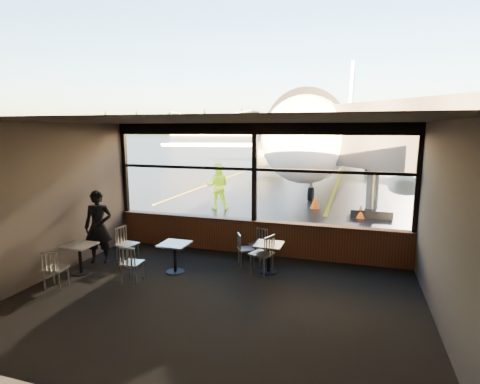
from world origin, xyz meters
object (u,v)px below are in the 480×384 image
at_px(jet_bridge, 386,154).
at_px(ground_crew, 218,186).
at_px(cafe_table_near, 269,258).
at_px(chair_near_e, 262,254).
at_px(cone_nose, 315,202).
at_px(chair_near_w, 246,249).
at_px(cone_wing, 265,169).
at_px(chair_mid_s, 132,263).
at_px(cafe_table_mid, 175,258).
at_px(chair_left_s, 56,269).
at_px(airliner, 338,102).
at_px(cone_extra, 361,211).
at_px(cafe_table_left, 80,259).
at_px(chair_near_n, 259,244).
at_px(chair_mid_w, 127,245).
at_px(passenger, 98,227).

xyz_separation_m(jet_bridge, ground_crew, (-6.57, -0.42, -1.46)).
distance_m(cafe_table_near, chair_near_e, 0.24).
bearing_deg(cone_nose, jet_bridge, -19.44).
bearing_deg(chair_near_w, cone_wing, 163.79).
bearing_deg(chair_near_w, chair_mid_s, -78.53).
height_order(cafe_table_mid, chair_left_s, chair_left_s).
distance_m(airliner, cone_extra, 15.72).
bearing_deg(cone_nose, chair_near_e, -92.90).
bearing_deg(cafe_table_mid, airliner, 83.53).
bearing_deg(cafe_table_near, cafe_table_mid, -162.74).
xyz_separation_m(airliner, jet_bridge, (2.54, -14.47, -2.90)).
relative_size(cafe_table_left, chair_near_n, 0.89).
bearing_deg(chair_near_n, chair_mid_s, 62.42).
bearing_deg(chair_mid_w, cone_extra, 148.07).
relative_size(cafe_table_near, chair_near_n, 0.88).
bearing_deg(chair_mid_w, passenger, -65.98).
bearing_deg(chair_mid_s, passenger, 147.13).
bearing_deg(cone_nose, chair_mid_s, -108.28).
relative_size(chair_mid_w, cone_wing, 2.10).
relative_size(cafe_table_near, cone_nose, 1.24).
height_order(cafe_table_near, cone_extra, cafe_table_near).
distance_m(chair_near_n, chair_mid_w, 3.34).
height_order(jet_bridge, chair_mid_s, jet_bridge).
bearing_deg(cafe_table_near, passenger, -171.86).
distance_m(chair_mid_w, cone_nose, 8.93).
xyz_separation_m(jet_bridge, chair_mid_w, (-6.47, -7.14, -1.98)).
relative_size(ground_crew, cone_nose, 3.44).
height_order(ground_crew, cone_wing, ground_crew).
relative_size(cafe_table_mid, cone_extra, 1.39).
xyz_separation_m(cafe_table_mid, cafe_table_left, (-2.08, -0.72, -0.00)).
bearing_deg(cafe_table_left, cone_wing, 92.29).
bearing_deg(cafe_table_mid, chair_near_w, 33.22).
xyz_separation_m(chair_near_w, passenger, (-3.60, -0.91, 0.52)).
relative_size(chair_left_s, cone_extra, 1.68).
relative_size(airliner, chair_mid_w, 37.73).
height_order(cafe_table_near, chair_near_e, chair_near_e).
xyz_separation_m(airliner, chair_mid_s, (-3.11, -22.65, -4.91)).
relative_size(cafe_table_mid, chair_near_n, 0.89).
bearing_deg(cafe_table_left, chair_mid_s, -2.85).
bearing_deg(chair_near_e, chair_near_w, 67.79).
bearing_deg(cone_nose, cone_extra, -33.66).
relative_size(cafe_table_mid, chair_left_s, 0.83).
relative_size(jet_bridge, cafe_table_left, 15.86).
bearing_deg(jet_bridge, chair_mid_w, -132.19).
bearing_deg(chair_mid_w, jet_bridge, 145.54).
height_order(chair_near_n, passenger, passenger).
xyz_separation_m(cafe_table_left, chair_near_n, (3.73, 2.21, 0.05)).
relative_size(airliner, cafe_table_left, 49.54).
bearing_deg(jet_bridge, ground_crew, -176.35).
relative_size(cone_nose, cone_wing, 1.29).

